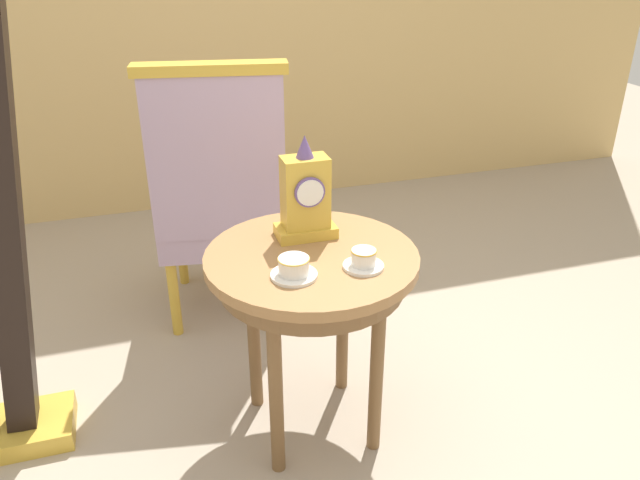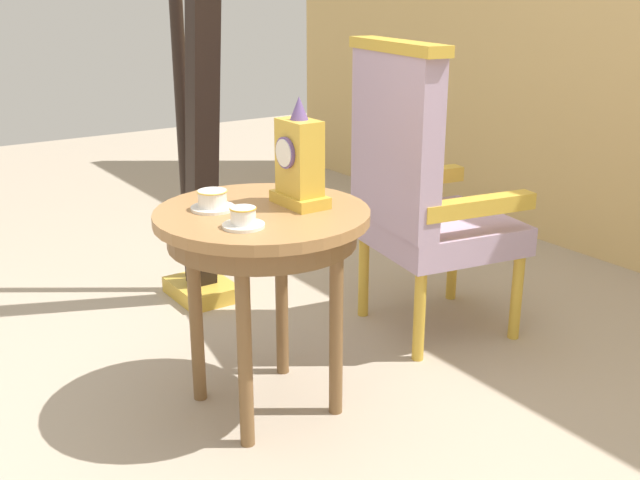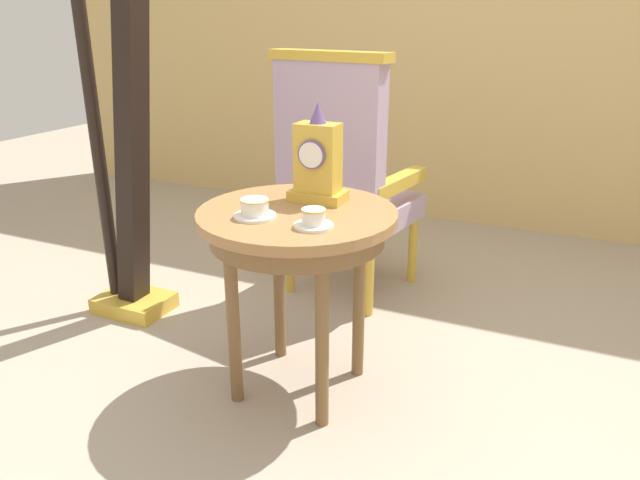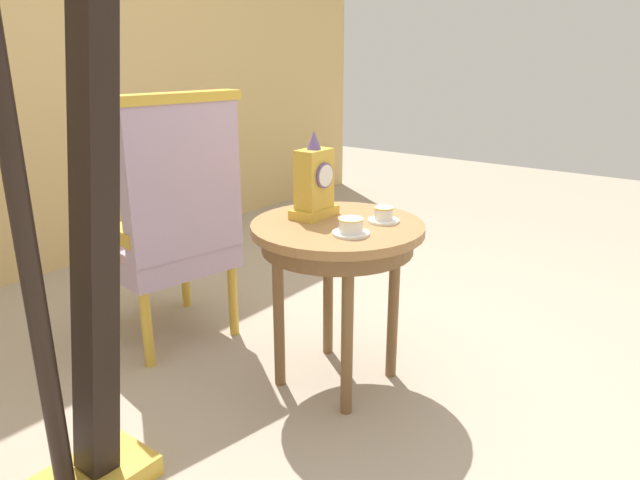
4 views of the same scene
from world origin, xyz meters
name	(u,v)px [view 3 (image 3 of 4)]	position (x,y,z in m)	size (l,w,h in m)	color
ground_plane	(300,401)	(0.00, 0.00, 0.00)	(10.00, 10.00, 0.00)	tan
side_table	(297,234)	(-0.04, 0.09, 0.59)	(0.66, 0.66, 0.68)	#9E7042
teacup_left	(255,209)	(-0.13, -0.03, 0.70)	(0.14, 0.14, 0.06)	white
teacup_right	(314,219)	(0.08, -0.04, 0.70)	(0.12, 0.12, 0.06)	white
mantel_clock	(318,162)	(-0.03, 0.21, 0.81)	(0.19, 0.11, 0.34)	gold
armchair	(342,175)	(-0.20, 0.87, 0.59)	(0.62, 0.61, 1.14)	#B299B7
harp	(122,147)	(-0.97, 0.32, 0.76)	(0.40, 0.24, 1.87)	gold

